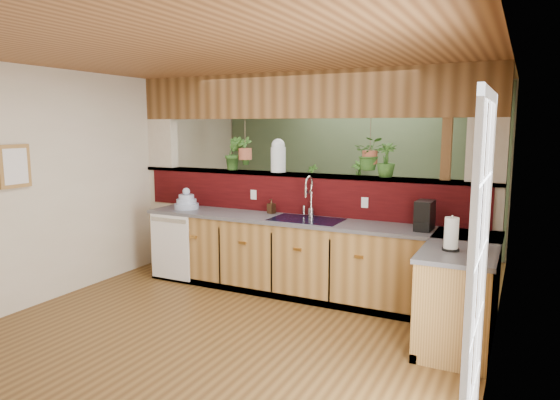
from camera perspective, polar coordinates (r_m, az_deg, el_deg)
The scene contains 28 objects.
ground at distance 5.25m, azimuth -3.97°, elevation -13.52°, with size 4.60×7.00×0.01m, color brown.
ceiling at distance 4.91m, azimuth -4.29°, elevation 15.89°, with size 4.60×7.00×0.01m, color brown.
wall_back at distance 8.11m, azimuth 8.54°, elevation 3.72°, with size 4.60×0.02×2.60m, color beige.
wall_left at distance 6.39m, azimuth -22.22°, elevation 1.89°, with size 0.02×7.00×2.60m, color beige.
wall_right at distance 4.25m, azimuth 23.70°, elevation -1.28°, with size 0.02×7.00×2.60m, color beige.
pass_through_partition at distance 6.10m, azimuth 2.55°, elevation 1.20°, with size 4.60×0.21×2.60m.
pass_through_ledge at distance 6.10m, azimuth 2.32°, elevation 2.89°, with size 4.60×0.21×0.04m, color brown.
header_beam at distance 6.08m, azimuth 2.37°, elevation 11.89°, with size 4.60×0.15×0.55m, color brown.
sage_backwall at distance 8.09m, azimuth 8.49°, elevation 3.71°, with size 4.55×0.02×2.55m, color #4C6041.
countertop at distance 5.53m, azimuth 8.20°, elevation -7.51°, with size 4.14×1.52×0.90m.
dishwasher at distance 6.44m, azimuth -12.47°, elevation -5.25°, with size 0.58×0.03×0.82m.
navy_sink at distance 5.74m, azimuth 3.04°, elevation -3.01°, with size 0.82×0.50×0.18m.
french_door at distance 3.04m, azimuth 21.58°, elevation -9.72°, with size 0.06×1.02×2.16m, color white.
framed_print at distance 5.85m, azimuth -28.05°, elevation 3.42°, with size 0.04×0.35×0.45m.
faucet at distance 5.83m, azimuth 3.39°, elevation 0.59°, with size 0.21×0.22×0.49m.
dish_stack at distance 6.54m, azimuth -10.63°, elevation -0.26°, with size 0.31×0.31×0.27m.
soap_dispenser at distance 6.10m, azimuth -0.99°, elevation -0.71°, with size 0.08×0.08×0.18m, color #392515.
coffee_maker at distance 5.33m, azimuth 16.18°, elevation -1.85°, with size 0.16×0.28×0.31m.
paper_towel at distance 4.54m, azimuth 18.99°, elevation -3.75°, with size 0.14×0.14×0.31m.
glass_jar at distance 6.21m, azimuth -0.21°, elevation 5.12°, with size 0.19×0.19×0.42m.
ledge_plant_left at distance 6.52m, azimuth -5.27°, elevation 5.33°, with size 0.24×0.19×0.44m, color #2C571E.
ledge_plant_right at distance 5.73m, azimuth 12.04°, elevation 4.48°, with size 0.22×0.22×0.39m, color #2C571E.
hanging_plant_a at distance 6.43m, azimuth -4.01°, elevation 6.63°, with size 0.20×0.17×0.52m.
hanging_plant_b at distance 5.77m, azimuth 10.28°, elevation 6.83°, with size 0.38×0.34×0.52m.
shelving_console at distance 8.06m, azimuth 6.10°, elevation -2.00°, with size 1.42×0.38×0.95m, color black.
shelf_plant_a at distance 8.10m, azimuth 3.75°, elevation 2.80°, with size 0.20×0.13×0.37m, color #2C571E.
shelf_plant_b at distance 7.83m, azimuth 9.00°, elevation 2.82°, with size 0.26×0.26×0.46m, color #2C571E.
floor_plant at distance 7.10m, azimuth 14.81°, elevation -4.98°, with size 0.62×0.54×0.69m, color #2C571E.
Camera 1 is at (2.47, -4.19, 1.97)m, focal length 32.00 mm.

